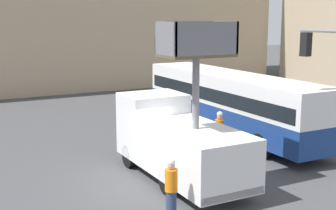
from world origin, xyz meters
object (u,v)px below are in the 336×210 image
Objects in this scene: road_worker_near_truck at (171,188)px; road_worker_directing at (219,133)px; utility_truck at (178,139)px; city_bus at (230,99)px.

road_worker_near_truck is 0.96× the size of road_worker_directing.
utility_truck is at bearing 67.45° from road_worker_directing.
road_worker_near_truck is (-1.83, -2.87, -0.58)m from utility_truck.
city_bus reaches higher than road_worker_directing.
road_worker_near_truck is (-7.31, -7.34, -0.90)m from city_bus.
city_bus is 3.73m from road_worker_directing.
utility_truck reaches higher than road_worker_directing.
road_worker_directing is at bearing 149.48° from city_bus.
road_worker_directing is at bearing 30.51° from utility_truck.
utility_truck is 7.07m from city_bus.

